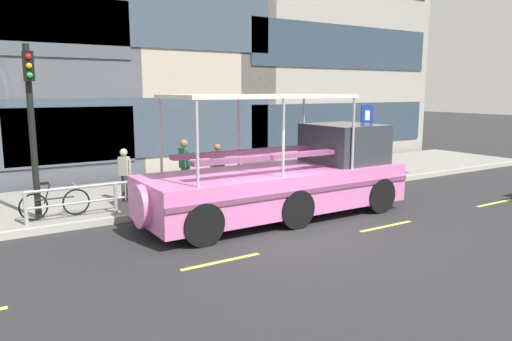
# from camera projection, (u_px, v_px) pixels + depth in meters

# --- Properties ---
(ground_plane) EXTENTS (120.00, 120.00, 0.00)m
(ground_plane) POSITION_uv_depth(u_px,v_px,m) (290.00, 232.00, 11.77)
(ground_plane) COLOR #2B2B2D
(sidewalk) EXTENTS (32.00, 4.80, 0.18)m
(sidewalk) POSITION_uv_depth(u_px,v_px,m) (193.00, 189.00, 16.42)
(sidewalk) COLOR gray
(sidewalk) RESTS_ON ground_plane
(curb_edge) EXTENTS (32.00, 0.18, 0.18)m
(curb_edge) POSITION_uv_depth(u_px,v_px,m) (229.00, 204.00, 14.35)
(curb_edge) COLOR #B2ADA3
(curb_edge) RESTS_ON ground_plane
(lane_centreline) EXTENTS (25.80, 0.12, 0.01)m
(lane_centreline) POSITION_uv_depth(u_px,v_px,m) (313.00, 242.00, 11.01)
(lane_centreline) COLOR #DBD64C
(lane_centreline) RESTS_ON ground_plane
(curb_guardrail) EXTENTS (11.08, 0.09, 0.85)m
(curb_guardrail) POSITION_uv_depth(u_px,v_px,m) (224.00, 180.00, 14.54)
(curb_guardrail) COLOR #9EA0A8
(curb_guardrail) RESTS_ON sidewalk
(traffic_light_pole) EXTENTS (0.24, 0.46, 4.40)m
(traffic_light_pole) POSITION_uv_depth(u_px,v_px,m) (31.00, 115.00, 11.91)
(traffic_light_pole) COLOR black
(traffic_light_pole) RESTS_ON sidewalk
(parking_sign) EXTENTS (0.60, 0.12, 2.73)m
(parking_sign) POSITION_uv_depth(u_px,v_px,m) (366.00, 129.00, 17.94)
(parking_sign) COLOR #4C4F54
(parking_sign) RESTS_ON sidewalk
(leaned_bicycle) EXTENTS (1.74, 0.46, 0.96)m
(leaned_bicycle) POSITION_uv_depth(u_px,v_px,m) (55.00, 203.00, 12.37)
(leaned_bicycle) COLOR black
(leaned_bicycle) RESTS_ON sidewalk
(duck_tour_boat) EXTENTS (9.29, 2.54, 3.35)m
(duck_tour_boat) POSITION_uv_depth(u_px,v_px,m) (293.00, 177.00, 13.27)
(duck_tour_boat) COLOR pink
(duck_tour_boat) RESTS_ON ground_plane
(pedestrian_near_bow) EXTENTS (0.23, 0.49, 1.69)m
(pedestrian_near_bow) POSITION_uv_depth(u_px,v_px,m) (316.00, 151.00, 17.85)
(pedestrian_near_bow) COLOR black
(pedestrian_near_bow) RESTS_ON sidewalk
(pedestrian_mid_left) EXTENTS (0.38, 0.32, 1.60)m
(pedestrian_mid_left) POSITION_uv_depth(u_px,v_px,m) (218.00, 164.00, 15.22)
(pedestrian_mid_left) COLOR #47423D
(pedestrian_mid_left) RESTS_ON sidewalk
(pedestrian_mid_right) EXTENTS (0.25, 0.51, 1.78)m
(pedestrian_mid_right) POSITION_uv_depth(u_px,v_px,m) (184.00, 162.00, 14.77)
(pedestrian_mid_right) COLOR #47423D
(pedestrian_mid_right) RESTS_ON sidewalk
(pedestrian_near_stern) EXTENTS (0.31, 0.38, 1.58)m
(pedestrian_near_stern) POSITION_uv_depth(u_px,v_px,m) (124.00, 170.00, 14.10)
(pedestrian_near_stern) COLOR #47423D
(pedestrian_near_stern) RESTS_ON sidewalk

